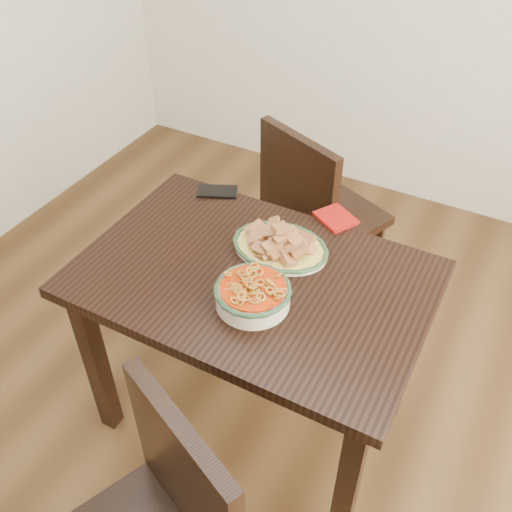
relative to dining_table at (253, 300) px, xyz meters
The scene contains 7 objects.
floor 0.64m from the dining_table, 61.77° to the left, with size 3.50×3.50×0.00m, color #3C2613.
dining_table is the anchor object (origin of this frame).
chair_far 0.73m from the dining_table, 97.28° to the left, with size 0.55×0.55×0.89m.
fish_plate 0.21m from the dining_table, 81.57° to the left, with size 0.32×0.25×0.11m.
noodle_bowl 0.20m from the dining_table, 61.63° to the right, with size 0.23×0.23×0.08m.
smartphone 0.48m from the dining_table, 134.98° to the left, with size 0.15×0.08×0.01m, color black.
napkin 0.42m from the dining_table, 72.81° to the left, with size 0.13×0.11×0.01m, color #96100A.
Camera 1 is at (0.61, -1.15, 1.95)m, focal length 40.00 mm.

